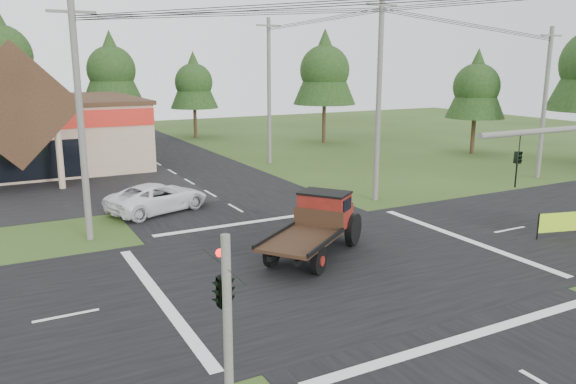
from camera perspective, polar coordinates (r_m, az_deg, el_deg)
ground at (r=22.56m, az=4.64°, el=-7.34°), size 120.00×120.00×0.00m
road_ns at (r=22.56m, az=4.64°, el=-7.32°), size 12.00×120.00×0.02m
road_ew at (r=22.56m, az=4.64°, el=-7.31°), size 120.00×12.00×0.02m
traffic_signal_corner at (r=11.98m, az=-6.60°, el=-8.11°), size 0.53×2.48×4.40m
utility_pole_nw at (r=26.11m, az=-20.34°, el=6.83°), size 2.00×0.30×10.50m
utility_pole_ne at (r=32.38m, az=9.20°, el=9.39°), size 2.00×0.30×11.50m
utility_pole_far at (r=42.35m, az=24.63°, el=8.31°), size 2.00×0.30×10.20m
utility_pole_n at (r=44.34m, az=-1.94°, el=10.27°), size 2.00×0.30×11.20m
tree_row_d at (r=60.86m, az=-17.54°, el=11.96°), size 6.16×6.16×11.11m
tree_row_e at (r=61.00m, az=-9.56°, el=11.11°), size 5.04×5.04×9.09m
tree_side_ne at (r=56.15m, az=3.75°, el=12.49°), size 6.16×6.16×11.11m
tree_side_e_near at (r=51.86m, az=18.62°, el=10.33°), size 5.04×5.04×9.09m
antique_flatbed_truck at (r=23.01m, az=2.57°, el=-3.57°), size 6.27×5.47×2.54m
roadside_banner at (r=28.82m, az=26.90°, el=-2.92°), size 3.56×1.04×1.25m
white_pickup at (r=30.91m, az=-13.08°, el=-0.55°), size 6.11×4.29×1.55m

